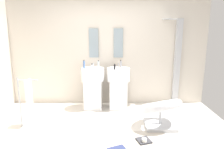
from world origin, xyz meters
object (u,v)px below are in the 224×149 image
(soap_bottle_grey, at_px, (121,64))
(soap_bottle_white, at_px, (92,67))
(shower_column, at_px, (177,61))
(soap_bottle_blue, at_px, (84,65))
(soap_bottle_black, at_px, (115,67))
(pedestal_sink_right, at_px, (118,86))
(lounge_chair, at_px, (161,109))
(soap_bottle_amber, at_px, (121,64))
(coffee_mug, at_px, (144,141))
(pedestal_sink_left, at_px, (93,86))
(magazine_charcoal, at_px, (144,141))
(towel_rack, at_px, (27,95))
(soap_bottle_clear, at_px, (98,65))

(soap_bottle_grey, xyz_separation_m, soap_bottle_white, (-0.63, -0.27, -0.02))
(shower_column, relative_size, soap_bottle_blue, 10.62)
(soap_bottle_white, distance_m, soap_bottle_black, 0.49)
(pedestal_sink_right, bearing_deg, soap_bottle_white, -165.27)
(pedestal_sink_right, xyz_separation_m, lounge_chair, (0.76, -0.94, -0.18))
(soap_bottle_white, height_order, soap_bottle_amber, soap_bottle_amber)
(coffee_mug, bearing_deg, pedestal_sink_left, 122.14)
(pedestal_sink_right, relative_size, soap_bottle_grey, 6.18)
(magazine_charcoal, relative_size, coffee_mug, 2.60)
(pedestal_sink_left, distance_m, towel_rack, 1.46)
(pedestal_sink_left, distance_m, soap_bottle_black, 0.71)
(soap_bottle_amber, relative_size, soap_bottle_black, 1.30)
(soap_bottle_blue, bearing_deg, soap_bottle_clear, -0.15)
(towel_rack, relative_size, soap_bottle_white, 7.50)
(shower_column, distance_m, soap_bottle_amber, 1.34)
(lounge_chair, xyz_separation_m, soap_bottle_grey, (-0.71, 1.06, 0.68))
(pedestal_sink_left, xyz_separation_m, soap_bottle_amber, (0.64, 0.18, 0.49))
(shower_column, xyz_separation_m, lounge_chair, (-0.63, -1.23, -0.73))
(soap_bottle_amber, xyz_separation_m, soap_bottle_blue, (-0.82, -0.24, 0.01))
(shower_column, xyz_separation_m, soap_bottle_white, (-1.97, -0.44, -0.07))
(pedestal_sink_left, distance_m, coffee_mug, 1.87)
(soap_bottle_black, bearing_deg, soap_bottle_clear, 162.73)
(shower_column, height_order, coffee_mug, shower_column)
(pedestal_sink_left, bearing_deg, soap_bottle_grey, 10.59)
(lounge_chair, xyz_separation_m, soap_bottle_white, (-1.34, 0.79, 0.66))
(towel_rack, relative_size, soap_bottle_amber, 5.80)
(pedestal_sink_right, distance_m, towel_rack, 1.94)
(coffee_mug, height_order, soap_bottle_clear, soap_bottle_clear)
(soap_bottle_white, bearing_deg, soap_bottle_blue, 153.06)
(lounge_chair, distance_m, coffee_mug, 0.77)
(magazine_charcoal, relative_size, soap_bottle_white, 1.66)
(pedestal_sink_left, xyz_separation_m, soap_bottle_black, (0.49, -0.17, 0.47))
(soap_bottle_white, distance_m, soap_bottle_blue, 0.21)
(soap_bottle_clear, xyz_separation_m, soap_bottle_black, (0.36, -0.11, -0.03))
(pedestal_sink_right, height_order, lounge_chair, pedestal_sink_right)
(magazine_charcoal, xyz_separation_m, soap_bottle_blue, (-1.15, 1.42, 1.01))
(shower_column, distance_m, towel_rack, 3.35)
(pedestal_sink_right, xyz_separation_m, soap_bottle_grey, (0.05, 0.12, 0.50))
(soap_bottle_white, bearing_deg, pedestal_sink_right, 14.73)
(soap_bottle_white, distance_m, soap_bottle_amber, 0.72)
(magazine_charcoal, distance_m, soap_bottle_grey, 1.91)
(soap_bottle_grey, bearing_deg, shower_column, 7.25)
(pedestal_sink_right, bearing_deg, towel_rack, -150.74)
(magazine_charcoal, height_order, soap_bottle_blue, soap_bottle_blue)
(soap_bottle_blue, xyz_separation_m, soap_bottle_black, (0.68, -0.11, -0.03))
(towel_rack, distance_m, soap_bottle_amber, 2.12)
(towel_rack, bearing_deg, shower_column, 21.87)
(pedestal_sink_right, bearing_deg, pedestal_sink_left, 180.00)
(soap_bottle_clear, relative_size, soap_bottle_white, 1.49)
(soap_bottle_white, xyz_separation_m, soap_bottle_black, (0.49, -0.02, -0.00))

